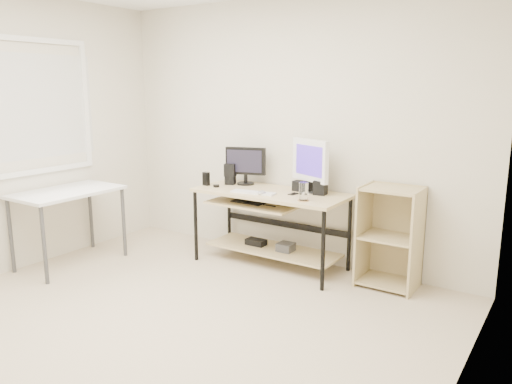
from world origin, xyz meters
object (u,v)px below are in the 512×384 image
at_px(side_table, 67,198).
at_px(shelf_unit, 391,236).
at_px(desk, 268,212).
at_px(white_imac, 310,162).
at_px(audio_controller, 206,179).
at_px(black_monitor, 246,163).

height_order(side_table, shelf_unit, shelf_unit).
xyz_separation_m(desk, white_imac, (0.36, 0.16, 0.50)).
height_order(side_table, white_imac, white_imac).
relative_size(white_imac, audio_controller, 3.69).
bearing_deg(black_monitor, audio_controller, -157.04).
height_order(white_imac, audio_controller, white_imac).
bearing_deg(black_monitor, side_table, -154.21).
relative_size(side_table, black_monitor, 2.42).
height_order(shelf_unit, audio_controller, shelf_unit).
relative_size(shelf_unit, black_monitor, 2.18).
bearing_deg(black_monitor, desk, -39.46).
relative_size(desk, white_imac, 2.96).
height_order(side_table, black_monitor, black_monitor).
xyz_separation_m(side_table, audio_controller, (0.97, 0.95, 0.15)).
xyz_separation_m(desk, shelf_unit, (1.18, 0.16, -0.09)).
bearing_deg(desk, black_monitor, 158.06).
xyz_separation_m(shelf_unit, white_imac, (-0.82, 0.00, 0.59)).
bearing_deg(side_table, audio_controller, 44.16).
relative_size(side_table, white_imac, 1.97).
bearing_deg(shelf_unit, black_monitor, -179.59).
distance_m(shelf_unit, audio_controller, 1.91).
bearing_deg(white_imac, black_monitor, -155.74).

